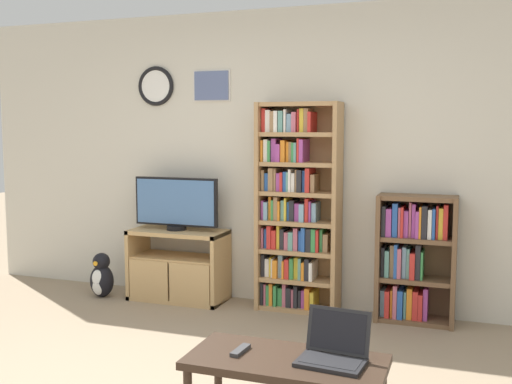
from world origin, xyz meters
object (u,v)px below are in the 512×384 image
object	(u,v)px
television	(176,203)
laptop	(334,349)
tv_stand	(178,265)
bookshelf_short	(412,258)
remote_near_laptop	(240,350)
bookshelf_tall	(295,210)
penguin_figurine	(101,277)
coffee_table	(286,368)

from	to	relation	value
television	laptop	bearing A→B (deg)	-47.03
tv_stand	bookshelf_short	distance (m)	2.08
tv_stand	remote_near_laptop	world-z (taller)	tv_stand
bookshelf_tall	laptop	distance (m)	2.29
penguin_figurine	tv_stand	bearing A→B (deg)	12.67
television	coffee_table	world-z (taller)	television
coffee_table	laptop	distance (m)	0.26
laptop	remote_near_laptop	world-z (taller)	laptop
television	bookshelf_short	distance (m)	2.12
penguin_figurine	coffee_table	bearing A→B (deg)	-38.84
television	remote_near_laptop	world-z (taller)	television
coffee_table	penguin_figurine	xyz separation A→B (m)	(-2.36, 1.90, -0.20)
bookshelf_short	coffee_table	size ratio (longest dim) A/B	1.05
television	bookshelf_tall	distance (m)	1.10
bookshelf_tall	penguin_figurine	world-z (taller)	bookshelf_tall
tv_stand	penguin_figurine	world-z (taller)	tv_stand
bookshelf_tall	remote_near_laptop	size ratio (longest dim) A/B	10.93
bookshelf_tall	coffee_table	size ratio (longest dim) A/B	1.82
coffee_table	tv_stand	bearing A→B (deg)	128.68
coffee_table	laptop	bearing A→B (deg)	11.32
tv_stand	bookshelf_short	size ratio (longest dim) A/B	0.85
bookshelf_short	penguin_figurine	world-z (taller)	bookshelf_short
television	laptop	world-z (taller)	television
television	laptop	distance (m)	2.82
bookshelf_tall	laptop	size ratio (longest dim) A/B	5.24
television	penguin_figurine	xyz separation A→B (m)	(-0.69, -0.18, -0.70)
tv_stand	penguin_figurine	xyz separation A→B (m)	(-0.71, -0.16, -0.13)
television	bookshelf_short	xyz separation A→B (m)	(2.09, 0.08, -0.36)
laptop	bookshelf_tall	bearing A→B (deg)	115.93
television	bookshelf_tall	world-z (taller)	bookshelf_tall
laptop	penguin_figurine	size ratio (longest dim) A/B	0.82
bookshelf_tall	penguin_figurine	size ratio (longest dim) A/B	4.30
coffee_table	remote_near_laptop	bearing A→B (deg)	-179.37
bookshelf_short	television	bearing A→B (deg)	-177.91
remote_near_laptop	penguin_figurine	bearing A→B (deg)	-37.22
bookshelf_short	tv_stand	bearing A→B (deg)	-177.24
tv_stand	bookshelf_short	world-z (taller)	bookshelf_short
bookshelf_short	coffee_table	distance (m)	2.21
television	penguin_figurine	distance (m)	1.00
bookshelf_short	penguin_figurine	bearing A→B (deg)	-174.66
remote_near_laptop	penguin_figurine	size ratio (longest dim) A/B	0.39
coffee_table	bookshelf_short	bearing A→B (deg)	79.16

